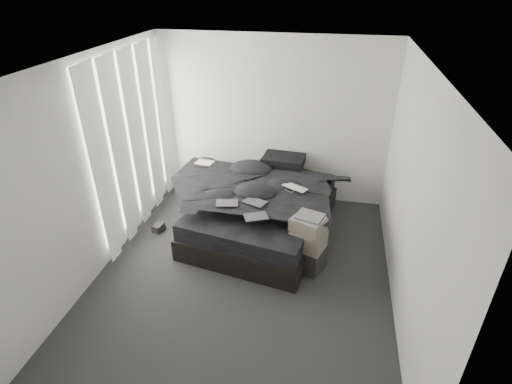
% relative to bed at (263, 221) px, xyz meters
% --- Properties ---
extents(floor, '(3.60, 4.20, 0.01)m').
position_rel_bed_xyz_m(floor, '(-0.06, -1.02, -0.15)').
color(floor, '#2C2D2F').
rests_on(floor, ground).
extents(ceiling, '(3.60, 4.20, 0.01)m').
position_rel_bed_xyz_m(ceiling, '(-0.06, -1.02, 2.45)').
color(ceiling, white).
rests_on(ceiling, ground).
extents(wall_back, '(3.60, 0.01, 2.60)m').
position_rel_bed_xyz_m(wall_back, '(-0.06, 1.08, 1.15)').
color(wall_back, silver).
rests_on(wall_back, ground).
extents(wall_front, '(3.60, 0.01, 2.60)m').
position_rel_bed_xyz_m(wall_front, '(-0.06, -3.12, 1.15)').
color(wall_front, silver).
rests_on(wall_front, ground).
extents(wall_left, '(0.01, 4.20, 2.60)m').
position_rel_bed_xyz_m(wall_left, '(-1.86, -1.02, 1.15)').
color(wall_left, silver).
rests_on(wall_left, ground).
extents(wall_right, '(0.01, 4.20, 2.60)m').
position_rel_bed_xyz_m(wall_right, '(1.74, -1.02, 1.15)').
color(wall_right, silver).
rests_on(wall_right, ground).
extents(window_left, '(0.02, 2.00, 2.30)m').
position_rel_bed_xyz_m(window_left, '(-1.84, -0.12, 1.20)').
color(window_left, white).
rests_on(window_left, wall_left).
extents(curtain_left, '(0.06, 2.12, 2.48)m').
position_rel_bed_xyz_m(curtain_left, '(-1.79, -0.12, 1.13)').
color(curtain_left, white).
rests_on(curtain_left, wall_left).
extents(bed, '(2.07, 2.50, 0.30)m').
position_rel_bed_xyz_m(bed, '(0.00, 0.00, 0.00)').
color(bed, black).
rests_on(bed, floor).
extents(mattress, '(1.99, 2.43, 0.24)m').
position_rel_bed_xyz_m(mattress, '(-0.00, 0.00, 0.27)').
color(mattress, black).
rests_on(mattress, bed).
extents(duvet, '(1.97, 2.18, 0.26)m').
position_rel_bed_xyz_m(duvet, '(-0.01, -0.05, 0.52)').
color(duvet, black).
rests_on(duvet, mattress).
extents(pillow_lower, '(0.74, 0.57, 0.15)m').
position_rel_bed_xyz_m(pillow_lower, '(0.10, 0.86, 0.47)').
color(pillow_lower, black).
rests_on(pillow_lower, mattress).
extents(pillow_upper, '(0.66, 0.48, 0.14)m').
position_rel_bed_xyz_m(pillow_upper, '(0.17, 0.83, 0.61)').
color(pillow_upper, black).
rests_on(pillow_upper, pillow_lower).
extents(laptop, '(0.42, 0.37, 0.03)m').
position_rel_bed_xyz_m(laptop, '(0.42, -0.02, 0.67)').
color(laptop, silver).
rests_on(laptop, duvet).
extents(comic_a, '(0.31, 0.24, 0.01)m').
position_rel_bed_xyz_m(comic_a, '(-0.37, -0.54, 0.66)').
color(comic_a, black).
rests_on(comic_a, duvet).
extents(comic_b, '(0.33, 0.28, 0.01)m').
position_rel_bed_xyz_m(comic_b, '(-0.02, -0.44, 0.66)').
color(comic_b, black).
rests_on(comic_b, duvet).
extents(comic_c, '(0.33, 0.29, 0.01)m').
position_rel_bed_xyz_m(comic_c, '(0.06, -0.78, 0.67)').
color(comic_c, black).
rests_on(comic_c, duvet).
extents(side_stand, '(0.48, 0.48, 0.70)m').
position_rel_bed_xyz_m(side_stand, '(-1.06, 0.64, 0.20)').
color(side_stand, black).
rests_on(side_stand, floor).
extents(papers, '(0.29, 0.23, 0.01)m').
position_rel_bed_xyz_m(papers, '(-1.06, 0.62, 0.55)').
color(papers, white).
rests_on(papers, side_stand).
extents(floor_books, '(0.16, 0.20, 0.12)m').
position_rel_bed_xyz_m(floor_books, '(-1.50, -0.34, -0.09)').
color(floor_books, black).
rests_on(floor_books, floor).
extents(box_lower, '(0.53, 0.48, 0.32)m').
position_rel_bed_xyz_m(box_lower, '(0.70, -0.72, 0.01)').
color(box_lower, black).
rests_on(box_lower, floor).
extents(box_mid, '(0.49, 0.44, 0.24)m').
position_rel_bed_xyz_m(box_mid, '(0.71, -0.73, 0.29)').
color(box_mid, '#6A6254').
rests_on(box_mid, box_lower).
extents(box_upper, '(0.48, 0.45, 0.17)m').
position_rel_bed_xyz_m(box_upper, '(0.70, -0.72, 0.50)').
color(box_upper, '#6A6254').
rests_on(box_upper, box_mid).
extents(art_book_white, '(0.41, 0.37, 0.03)m').
position_rel_bed_xyz_m(art_book_white, '(0.70, -0.72, 0.60)').
color(art_book_white, silver).
rests_on(art_book_white, box_upper).
extents(art_book_snake, '(0.38, 0.34, 0.03)m').
position_rel_bed_xyz_m(art_book_snake, '(0.71, -0.73, 0.63)').
color(art_book_snake, silver).
rests_on(art_book_snake, art_book_white).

